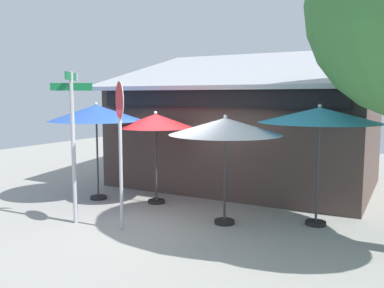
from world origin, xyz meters
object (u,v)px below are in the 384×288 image
at_px(stop_sign, 120,127).
at_px(patio_umbrella_crimson_center, 156,122).
at_px(street_sign_post, 73,132).
at_px(patio_umbrella_ivory_right, 225,127).
at_px(patio_umbrella_teal_far_right, 319,116).
at_px(patio_umbrella_royal_blue_left, 96,113).

distance_m(stop_sign, patio_umbrella_crimson_center, 2.23).
distance_m(street_sign_post, stop_sign, 1.21).
relative_size(street_sign_post, patio_umbrella_ivory_right, 1.35).
xyz_separation_m(street_sign_post, patio_umbrella_ivory_right, (2.90, 1.50, 0.11)).
distance_m(patio_umbrella_crimson_center, patio_umbrella_ivory_right, 2.39).
distance_m(patio_umbrella_ivory_right, patio_umbrella_teal_far_right, 1.99).
relative_size(patio_umbrella_crimson_center, patio_umbrella_ivory_right, 0.98).
height_order(stop_sign, patio_umbrella_ivory_right, stop_sign).
xyz_separation_m(stop_sign, patio_umbrella_crimson_center, (-0.57, 2.16, -0.04)).
relative_size(stop_sign, patio_umbrella_royal_blue_left, 1.18).
relative_size(patio_umbrella_crimson_center, patio_umbrella_teal_far_right, 0.92).
bearing_deg(street_sign_post, patio_umbrella_ivory_right, 27.34).
bearing_deg(patio_umbrella_teal_far_right, patio_umbrella_ivory_right, -154.35).
bearing_deg(stop_sign, patio_umbrella_teal_far_right, 32.93).
xyz_separation_m(patio_umbrella_royal_blue_left, patio_umbrella_teal_far_right, (5.65, 0.50, 0.04)).
xyz_separation_m(street_sign_post, stop_sign, (1.20, 0.10, 0.16)).
height_order(patio_umbrella_crimson_center, patio_umbrella_ivory_right, patio_umbrella_crimson_center).
bearing_deg(patio_umbrella_ivory_right, street_sign_post, -152.66).
bearing_deg(patio_umbrella_crimson_center, street_sign_post, -105.61).
relative_size(patio_umbrella_royal_blue_left, patio_umbrella_ivory_right, 1.08).
distance_m(patio_umbrella_royal_blue_left, patio_umbrella_crimson_center, 1.67).
height_order(stop_sign, patio_umbrella_teal_far_right, stop_sign).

